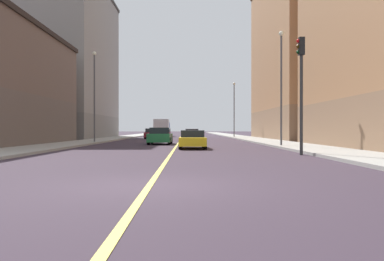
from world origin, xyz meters
TOP-DOWN VIEW (x-y plane):
  - ground_plane at (0.00, 0.00)m, footprint 400.00×400.00m
  - sidewalk_left at (8.86, 49.00)m, footprint 3.65×168.00m
  - sidewalk_right at (-8.86, 49.00)m, footprint 3.65×168.00m
  - lane_center_stripe at (0.00, 49.00)m, footprint 0.16×154.00m
  - building_left_mid at (15.54, 42.34)m, footprint 10.00×24.44m
  - building_right_midblock at (-15.54, 48.05)m, footprint 10.00×23.30m
  - traffic_light_left_near at (6.62, 11.23)m, footprint 0.40×0.32m
  - street_lamp_left_near at (7.63, 20.18)m, footprint 0.36×0.36m
  - street_lamp_right_near at (-7.63, 28.14)m, footprint 0.36×0.36m
  - street_lamp_left_far at (7.63, 50.89)m, footprint 0.36×0.36m
  - car_maroon at (-3.93, 45.99)m, footprint 1.97×4.26m
  - car_yellow at (1.20, 18.34)m, footprint 1.82×4.60m
  - car_red at (1.34, 41.80)m, footprint 1.96×4.23m
  - car_green at (-1.49, 25.95)m, footprint 2.00×4.42m
  - box_truck at (-3.70, 63.04)m, footprint 2.55×7.45m

SIDE VIEW (x-z plane):
  - ground_plane at x=0.00m, z-range 0.00..0.00m
  - lane_center_stripe at x=0.00m, z-range 0.00..0.01m
  - sidewalk_left at x=8.86m, z-range 0.00..0.15m
  - sidewalk_right at x=-8.86m, z-range 0.00..0.15m
  - car_yellow at x=1.20m, z-range 0.00..1.22m
  - car_red at x=1.34m, z-range -0.01..1.30m
  - car_maroon at x=-3.93m, z-range -0.02..1.35m
  - car_green at x=-1.49m, z-range -0.03..1.41m
  - box_truck at x=-3.70m, z-range 0.12..3.08m
  - traffic_light_left_near at x=6.62m, z-range 0.88..6.84m
  - street_lamp_left_far at x=7.63m, z-range 0.93..8.88m
  - street_lamp_right_near at x=-7.63m, z-range 0.93..9.16m
  - street_lamp_left_near at x=7.63m, z-range 0.93..9.18m
  - building_right_midblock at x=-15.54m, z-range 0.01..21.08m
  - building_left_mid at x=15.54m, z-range 0.01..21.52m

